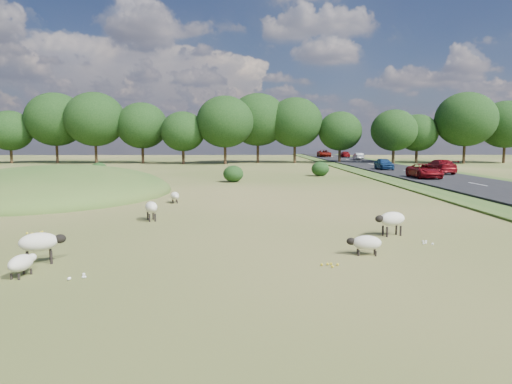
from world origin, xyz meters
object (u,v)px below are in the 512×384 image
(sheep_2, at_px, (175,196))
(car_1, at_px, (324,153))
(sheep_4, at_px, (40,242))
(sheep_0, at_px, (366,243))
(car_2, at_px, (425,171))
(car_3, at_px, (358,156))
(sheep_3, at_px, (22,263))
(sheep_5, at_px, (151,207))
(sheep_1, at_px, (391,219))
(car_0, at_px, (384,164))
(car_6, at_px, (439,166))
(car_4, at_px, (345,154))

(sheep_2, distance_m, car_1, 74.79)
(sheep_4, height_order, car_1, car_1)
(sheep_0, bearing_deg, car_2, -107.35)
(sheep_0, xyz_separation_m, car_3, (16.50, 69.37, 0.46))
(sheep_3, xyz_separation_m, car_3, (26.52, 71.56, 0.49))
(sheep_5, distance_m, car_1, 80.66)
(sheep_1, bearing_deg, car_3, -121.42)
(sheep_2, bearing_deg, car_0, 130.34)
(sheep_4, xyz_separation_m, car_1, (22.78, 85.39, 0.33))
(car_1, bearing_deg, car_2, -90.00)
(sheep_2, height_order, car_0, car_0)
(car_0, xyz_separation_m, car_3, (3.80, 28.73, -0.06))
(sheep_0, height_order, car_0, car_0)
(car_2, bearing_deg, sheep_4, -128.43)
(sheep_0, relative_size, sheep_3, 1.06)
(sheep_2, height_order, sheep_5, sheep_5)
(car_6, bearing_deg, sheep_4, 52.34)
(sheep_1, bearing_deg, car_0, -125.10)
(car_1, height_order, car_4, car_1)
(sheep_5, height_order, car_4, car_4)
(sheep_1, height_order, car_1, car_1)
(sheep_0, height_order, sheep_1, sheep_1)
(sheep_4, height_order, car_3, car_3)
(car_0, height_order, car_1, car_1)
(sheep_2, relative_size, car_6, 0.23)
(car_2, xyz_separation_m, car_6, (3.80, 5.72, 0.09))
(sheep_1, distance_m, sheep_3, 12.88)
(sheep_0, height_order, sheep_3, sheep_0)
(car_1, height_order, car_6, car_1)
(car_2, distance_m, car_6, 6.87)
(car_2, bearing_deg, car_0, 90.00)
(sheep_0, relative_size, sheep_1, 0.84)
(car_3, height_order, car_4, car_3)
(car_1, xyz_separation_m, car_2, (0.00, -56.67, -0.09))
(sheep_1, xyz_separation_m, car_1, (10.93, 81.49, 0.34))
(sheep_0, distance_m, car_4, 82.98)
(car_6, bearing_deg, car_4, -90.00)
(sheep_4, distance_m, car_6, 43.51)
(car_4, bearing_deg, sheep_0, 78.53)
(car_0, bearing_deg, car_3, 82.46)
(sheep_1, xyz_separation_m, sheep_2, (-9.97, 9.68, -0.25))
(sheep_3, distance_m, car_0, 48.49)
(car_0, bearing_deg, sheep_0, -107.35)
(sheep_3, xyz_separation_m, car_4, (26.52, 83.51, 0.48))
(car_1, distance_m, car_2, 56.67)
(sheep_5, relative_size, car_6, 0.25)
(car_4, bearing_deg, car_3, 90.00)
(sheep_5, bearing_deg, sheep_4, 146.71)
(car_3, bearing_deg, car_6, 90.00)
(sheep_0, bearing_deg, sheep_5, -31.21)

